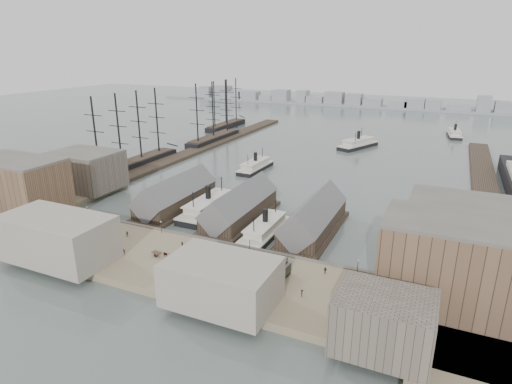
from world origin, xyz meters
The scene contains 41 objects.
ground centered at (0.00, 0.00, 0.00)m, with size 900.00×900.00×0.00m, color #4D5956.
quay centered at (0.00, -20.00, 1.00)m, with size 180.00×30.00×2.00m, color #807256.
seawall centered at (0.00, -5.20, 1.15)m, with size 180.00×1.20×2.30m, color #59544C.
west_wharf centered at (-68.00, 100.00, 0.80)m, with size 10.00×220.00×1.60m, color #2D231C.
east_wharf centered at (78.00, 90.00, 0.80)m, with size 10.00×180.00×1.60m, color #2D231C.
ferry_shed_west centered at (-26.00, 16.88, 4.64)m, with size 14.00×42.00×12.60m.
ferry_shed_center centered at (0.00, 16.88, 4.64)m, with size 14.00×42.00×12.60m.
ferry_shed_east centered at (26.00, 16.88, 4.64)m, with size 14.00×42.00×12.60m.
warehouse_west_front centered at (-70.00, -12.00, 11.00)m, with size 32.00×18.00×18.00m, color brown.
warehouse_west_back centered at (-70.00, 18.00, 9.00)m, with size 26.00×20.00×14.00m, color #60564C.
warehouse_east_front centered at (66.00, -12.00, 11.50)m, with size 30.00×18.00×19.00m, color brown.
warehouse_east_back centered at (68.00, 15.00, 9.50)m, with size 28.00×20.00×15.00m, color #60564C.
street_bldg_center centered at (20.00, -32.00, 7.00)m, with size 24.00×16.00×10.00m, color gray.
street_bldg_west centered at (-30.00, -32.00, 8.00)m, with size 30.00×16.00×12.00m, color gray.
street_bldg_east centered at (55.00, -33.00, 7.50)m, with size 18.00×14.00×11.00m, color #60564C.
lamp_post_far_w centered at (-45.00, -7.00, 4.71)m, with size 0.44×0.44×3.92m.
lamp_post_near_w centered at (-15.00, -7.00, 4.71)m, with size 0.44×0.44×3.92m.
lamp_post_near_e centered at (15.00, -7.00, 4.71)m, with size 0.44×0.44×3.92m.
lamp_post_far_e centered at (45.00, -7.00, 4.71)m, with size 0.44×0.44×3.92m.
far_shore centered at (-2.07, 334.14, 3.91)m, with size 500.00×40.00×15.72m.
ferry_docked_west centered at (-13.00, 17.90, 2.53)m, with size 9.05×30.18×10.78m.
ferry_docked_east centered at (13.00, 8.52, 2.20)m, with size 7.89×26.30×9.39m.
ferry_open_near centered at (-21.26, 75.75, 2.16)m, with size 8.59×26.09×9.23m.
ferry_open_mid centered at (13.30, 144.92, 2.47)m, with size 19.82×30.62×10.55m.
ferry_open_far centered at (64.44, 203.75, 2.11)m, with size 10.50×25.97×9.02m.
sailing_ship_near centered at (-77.26, 53.85, 2.70)m, with size 8.94×61.57×36.74m.
sailing_ship_mid centered at (-72.11, 123.97, 2.64)m, with size 8.96×51.78×36.85m.
sailing_ship_far centered at (-88.24, 170.11, 2.49)m, with size 8.40×46.67×34.54m.
tram centered at (28.31, -18.25, 3.74)m, with size 3.32×9.72×3.39m.
horse_cart_left centered at (-46.25, -11.27, 2.77)m, with size 4.76×2.65×1.48m.
horse_cart_center centered at (-5.32, -19.87, 2.78)m, with size 4.93×2.15×1.51m.
horse_cart_right centered at (12.67, -21.44, 2.79)m, with size 4.80×3.02×1.54m.
pedestrian_0 centered at (-42.77, -10.25, 2.88)m, with size 0.64×0.47×1.76m, color black.
pedestrian_1 centered at (-34.06, -23.50, 2.85)m, with size 0.82×0.64×1.69m, color black.
pedestrian_2 centered at (-22.74, -13.52, 2.83)m, with size 1.08×0.62×1.67m, color black.
pedestrian_3 centered at (-15.80, -22.97, 2.79)m, with size 0.93×0.39×1.58m, color black.
pedestrian_4 centered at (-3.63, -12.63, 2.85)m, with size 0.83×0.54×1.69m, color black.
pedestrian_5 centered at (8.65, -23.80, 2.86)m, with size 0.63×0.46×1.72m, color black.
pedestrian_6 centered at (27.11, -9.36, 2.82)m, with size 0.80×0.62×1.65m, color black.
pedestrian_7 centered at (35.67, -22.65, 2.84)m, with size 1.08×0.62×1.68m, color black.
pedestrian_8 centered at (37.58, -10.25, 2.88)m, with size 1.03×0.43×1.76m, color black.
Camera 1 is at (61.53, -104.36, 56.11)m, focal length 30.00 mm.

